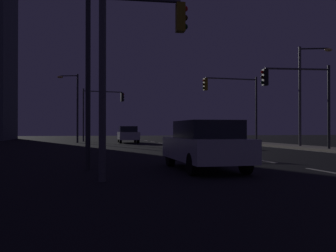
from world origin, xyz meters
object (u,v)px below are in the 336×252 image
(car_oncoming, at_px, (128,134))
(traffic_light_near_left, at_px, (233,95))
(street_lamp_far_end, at_px, (74,101))
(street_lamp_mid_block, at_px, (86,17))
(traffic_light_overhead_east, at_px, (298,89))
(traffic_light_far_left, at_px, (102,104))
(street_lamp_corner, at_px, (306,85))
(car, at_px, (205,144))
(traffic_light_mid_right, at_px, (130,45))

(car_oncoming, height_order, traffic_light_near_left, traffic_light_near_left)
(car_oncoming, distance_m, street_lamp_far_end, 6.02)
(street_lamp_mid_block, bearing_deg, traffic_light_near_left, 58.43)
(traffic_light_overhead_east, distance_m, street_lamp_mid_block, 16.35)
(traffic_light_near_left, bearing_deg, traffic_light_far_left, 129.57)
(car_oncoming, height_order, traffic_light_overhead_east, traffic_light_overhead_east)
(traffic_light_near_left, bearing_deg, street_lamp_corner, -60.51)
(traffic_light_far_left, height_order, street_lamp_mid_block, street_lamp_mid_block)
(car, xyz_separation_m, traffic_light_near_left, (8.35, 17.52, 3.24))
(car_oncoming, height_order, street_lamp_far_end, street_lamp_far_end)
(traffic_light_near_left, relative_size, street_lamp_far_end, 0.84)
(car, bearing_deg, street_lamp_far_end, 99.59)
(car, relative_size, traffic_light_far_left, 0.80)
(traffic_light_mid_right, height_order, street_lamp_corner, street_lamp_corner)
(car_oncoming, relative_size, traffic_light_far_left, 0.81)
(car, xyz_separation_m, traffic_light_overhead_east, (8.62, 8.47, 2.82))
(car, bearing_deg, traffic_light_far_left, 93.01)
(car_oncoming, bearing_deg, traffic_light_near_left, -42.94)
(traffic_light_overhead_east, height_order, street_lamp_far_end, street_lamp_far_end)
(car, bearing_deg, street_lamp_corner, 46.60)
(traffic_light_far_left, xyz_separation_m, street_lamp_mid_block, (-2.22, -31.71, 0.09))
(traffic_light_mid_right, bearing_deg, traffic_light_far_left, 88.50)
(street_lamp_mid_block, bearing_deg, street_lamp_far_end, 91.19)
(street_lamp_far_end, bearing_deg, traffic_light_near_left, -32.98)
(traffic_light_near_left, height_order, traffic_light_mid_right, traffic_light_mid_right)
(car, distance_m, street_lamp_far_end, 26.32)
(car_oncoming, xyz_separation_m, street_lamp_far_end, (-5.01, 1.09, 3.16))
(traffic_light_overhead_east, relative_size, street_lamp_corner, 0.72)
(traffic_light_overhead_east, bearing_deg, street_lamp_mid_block, -139.25)
(traffic_light_far_left, distance_m, traffic_light_overhead_east, 23.36)
(street_lamp_mid_block, height_order, street_lamp_far_end, street_lamp_far_end)
(traffic_light_far_left, relative_size, traffic_light_mid_right, 0.96)
(car_oncoming, distance_m, traffic_light_near_left, 11.00)
(traffic_light_mid_right, bearing_deg, street_lamp_mid_block, -116.67)
(traffic_light_near_left, bearing_deg, car, -115.48)
(traffic_light_far_left, distance_m, street_lamp_mid_block, 31.79)
(car, distance_m, traffic_light_mid_right, 4.01)
(traffic_light_far_left, bearing_deg, street_lamp_corner, -53.32)
(traffic_light_near_left, relative_size, traffic_light_mid_right, 0.95)
(street_lamp_corner, distance_m, street_lamp_far_end, 20.89)
(car, distance_m, street_lamp_mid_block, 5.41)
(street_lamp_mid_block, distance_m, street_lamp_far_end, 27.98)
(street_lamp_mid_block, bearing_deg, traffic_light_mid_right, 63.33)
(car, distance_m, traffic_light_far_left, 29.71)
(street_lamp_mid_block, xyz_separation_m, street_lamp_far_end, (-0.58, 27.97, -0.03))
(car, relative_size, street_lamp_far_end, 0.68)
(car, distance_m, traffic_light_near_left, 19.68)
(street_lamp_corner, bearing_deg, traffic_light_overhead_east, -127.86)
(car_oncoming, bearing_deg, street_lamp_corner, -49.48)
(car, relative_size, street_lamp_corner, 0.64)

